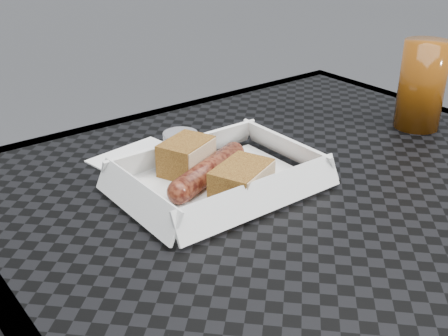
% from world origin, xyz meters
% --- Properties ---
extents(patio_table, '(0.80, 0.80, 0.74)m').
position_xyz_m(patio_table, '(0.00, 0.00, 0.67)').
color(patio_table, black).
rests_on(patio_table, ground).
extents(food_tray, '(0.22, 0.15, 0.00)m').
position_xyz_m(food_tray, '(-0.10, 0.10, 0.75)').
color(food_tray, white).
rests_on(food_tray, patio_table).
extents(bratwurst, '(0.15, 0.08, 0.03)m').
position_xyz_m(bratwurst, '(-0.10, 0.11, 0.76)').
color(bratwurst, maroon).
rests_on(bratwurst, food_tray).
extents(bread_near, '(0.08, 0.07, 0.04)m').
position_xyz_m(bread_near, '(-0.11, 0.16, 0.77)').
color(bread_near, olive).
rests_on(bread_near, food_tray).
extents(bread_far, '(0.09, 0.08, 0.04)m').
position_xyz_m(bread_far, '(-0.09, 0.06, 0.77)').
color(bread_far, olive).
rests_on(bread_far, food_tray).
extents(veg_garnish, '(0.03, 0.03, 0.00)m').
position_xyz_m(veg_garnish, '(-0.03, 0.06, 0.75)').
color(veg_garnish, '#F64F0A').
rests_on(veg_garnish, food_tray).
extents(napkin, '(0.14, 0.14, 0.00)m').
position_xyz_m(napkin, '(-0.13, 0.22, 0.75)').
color(napkin, white).
rests_on(napkin, patio_table).
extents(condiment_cup_sauce, '(0.05, 0.05, 0.03)m').
position_xyz_m(condiment_cup_sauce, '(-0.09, 0.19, 0.76)').
color(condiment_cup_sauce, '#960B0A').
rests_on(condiment_cup_sauce, patio_table).
extents(condiment_cup_empty, '(0.05, 0.05, 0.03)m').
position_xyz_m(condiment_cup_empty, '(-0.07, 0.22, 0.76)').
color(condiment_cup_empty, silver).
rests_on(condiment_cup_empty, patio_table).
extents(drink_glass, '(0.07, 0.07, 0.14)m').
position_xyz_m(drink_glass, '(0.28, 0.08, 0.81)').
color(drink_glass, '#653108').
rests_on(drink_glass, patio_table).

